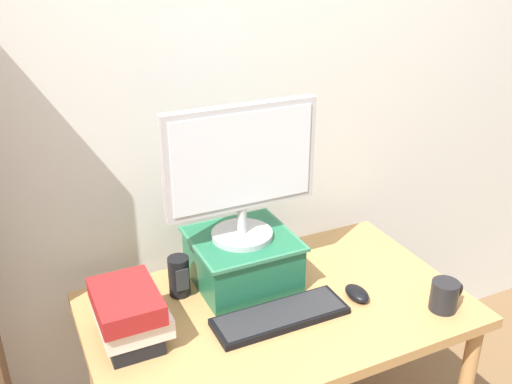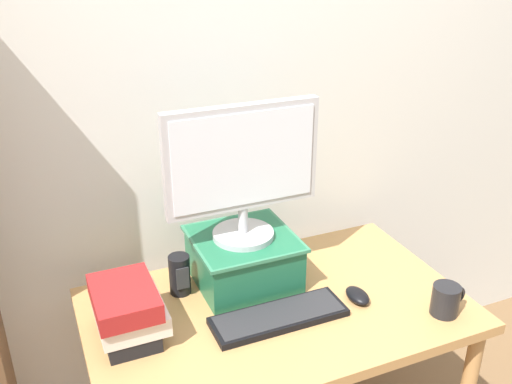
# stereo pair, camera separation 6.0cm
# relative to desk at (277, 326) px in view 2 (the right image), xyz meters

# --- Properties ---
(back_wall) EXTENTS (7.00, 0.08, 2.60)m
(back_wall) POSITION_rel_desk_xyz_m (0.00, 0.50, 0.66)
(back_wall) COLOR silver
(back_wall) RESTS_ON ground_plane
(desk) EXTENTS (1.22, 0.73, 0.72)m
(desk) POSITION_rel_desk_xyz_m (0.00, 0.00, 0.00)
(desk) COLOR #B7844C
(desk) RESTS_ON ground_plane
(riser_box) EXTENTS (0.34, 0.33, 0.17)m
(riser_box) POSITION_rel_desk_xyz_m (-0.04, 0.18, 0.17)
(riser_box) COLOR #1E6642
(riser_box) RESTS_ON desk
(computer_monitor) EXTENTS (0.51, 0.21, 0.46)m
(computer_monitor) POSITION_rel_desk_xyz_m (-0.04, 0.18, 0.51)
(computer_monitor) COLOR #B7B7BA
(computer_monitor) RESTS_ON riser_box
(keyboard) EXTENTS (0.43, 0.14, 0.02)m
(keyboard) POSITION_rel_desk_xyz_m (-0.03, -0.07, 0.09)
(keyboard) COLOR black
(keyboard) RESTS_ON desk
(computer_mouse) EXTENTS (0.06, 0.10, 0.04)m
(computer_mouse) POSITION_rel_desk_xyz_m (0.25, -0.07, 0.10)
(computer_mouse) COLOR black
(computer_mouse) RESTS_ON desk
(book_stack) EXTENTS (0.20, 0.25, 0.17)m
(book_stack) POSITION_rel_desk_xyz_m (-0.47, 0.04, 0.17)
(book_stack) COLOR black
(book_stack) RESTS_ON desk
(coffee_mug) EXTENTS (0.12, 0.09, 0.10)m
(coffee_mug) POSITION_rel_desk_xyz_m (0.47, -0.24, 0.13)
(coffee_mug) COLOR black
(coffee_mug) RESTS_ON desk
(desk_speaker) EXTENTS (0.07, 0.07, 0.14)m
(desk_speaker) POSITION_rel_desk_xyz_m (-0.27, 0.20, 0.15)
(desk_speaker) COLOR black
(desk_speaker) RESTS_ON desk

